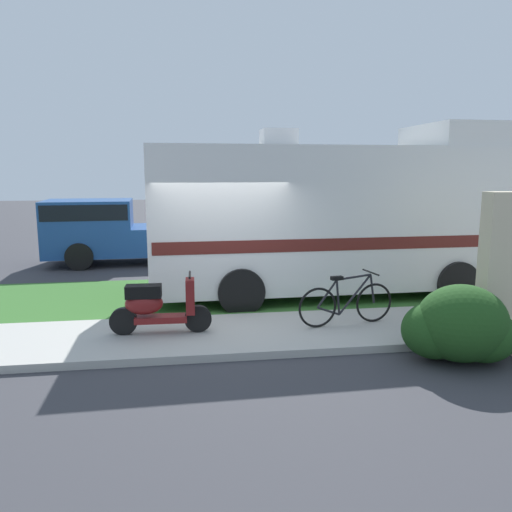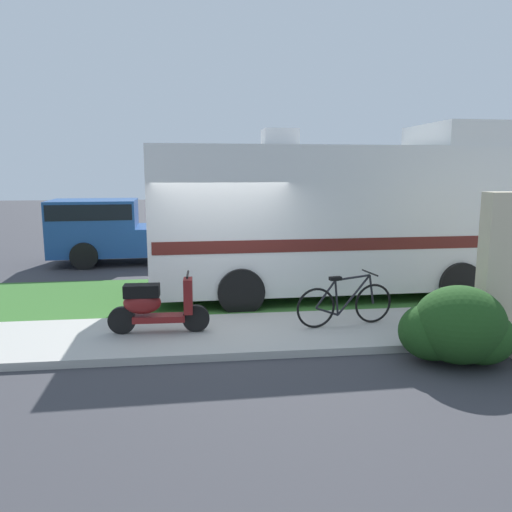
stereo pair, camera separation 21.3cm
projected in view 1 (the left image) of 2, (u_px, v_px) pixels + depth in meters
name	position (u px, v px, depth m)	size (l,w,h in m)	color
ground_plane	(223.00, 317.00, 9.30)	(80.00, 80.00, 0.00)	#38383D
sidewalk	(229.00, 335.00, 8.12)	(24.00, 2.00, 0.12)	#ADAAA3
grass_strip	(217.00, 296.00, 10.76)	(24.00, 3.40, 0.08)	#336628
motorhome_rv	(335.00, 216.00, 10.67)	(7.65, 2.63, 3.69)	silver
scooter	(157.00, 306.00, 7.95)	(1.62, 0.50, 0.97)	black
bicycle	(346.00, 303.00, 8.42)	(1.73, 0.52, 0.90)	black
pickup_truck_near	(121.00, 230.00, 14.70)	(5.49, 2.27, 1.88)	#1E478C
bush_by_porch	(460.00, 327.00, 7.05)	(1.55, 1.16, 1.10)	#1E4719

